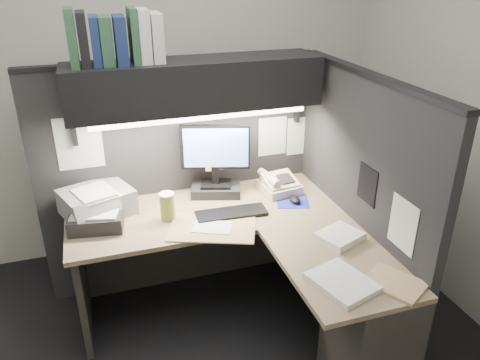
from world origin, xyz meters
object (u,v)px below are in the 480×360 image
(overhead_shelf, at_px, (196,84))
(telephone, at_px, (279,185))
(printer, at_px, (97,202))
(keyboard, at_px, (231,213))
(notebook_stack, at_px, (97,219))
(desk, at_px, (283,289))
(coffee_cup, at_px, (167,207))
(monitor, at_px, (216,168))

(overhead_shelf, height_order, telephone, overhead_shelf)
(overhead_shelf, relative_size, printer, 3.88)
(telephone, bearing_deg, keyboard, -159.33)
(overhead_shelf, bearing_deg, telephone, -8.96)
(keyboard, xyz_separation_m, notebook_stack, (-0.81, 0.12, 0.04))
(overhead_shelf, distance_m, telephone, 0.90)
(overhead_shelf, height_order, notebook_stack, overhead_shelf)
(desk, bearing_deg, coffee_cup, 137.33)
(keyboard, distance_m, coffee_cup, 0.40)
(overhead_shelf, xyz_separation_m, notebook_stack, (-0.68, -0.18, -0.72))
(coffee_cup, bearing_deg, printer, 152.09)
(desk, height_order, printer, printer)
(coffee_cup, distance_m, notebook_stack, 0.42)
(monitor, relative_size, keyboard, 1.11)
(coffee_cup, relative_size, notebook_stack, 0.54)
(overhead_shelf, height_order, monitor, overhead_shelf)
(keyboard, bearing_deg, coffee_cup, 172.46)
(desk, relative_size, coffee_cup, 10.19)
(printer, distance_m, notebook_stack, 0.17)
(coffee_cup, height_order, notebook_stack, coffee_cup)
(keyboard, bearing_deg, printer, 162.90)
(desk, bearing_deg, overhead_shelf, 111.79)
(coffee_cup, relative_size, printer, 0.42)
(printer, bearing_deg, overhead_shelf, -19.10)
(overhead_shelf, bearing_deg, desk, -68.21)
(telephone, distance_m, coffee_cup, 0.82)
(notebook_stack, bearing_deg, desk, -30.03)
(coffee_cup, distance_m, printer, 0.46)
(desk, relative_size, printer, 4.26)
(desk, xyz_separation_m, coffee_cup, (-0.56, 0.52, 0.37))
(notebook_stack, bearing_deg, monitor, 13.58)
(monitor, height_order, printer, monitor)
(keyboard, height_order, telephone, telephone)
(overhead_shelf, bearing_deg, keyboard, -67.39)
(desk, height_order, keyboard, keyboard)
(coffee_cup, bearing_deg, telephone, 10.54)
(keyboard, xyz_separation_m, telephone, (0.41, 0.22, 0.04))
(telephone, relative_size, notebook_stack, 0.82)
(printer, bearing_deg, notebook_stack, -115.43)
(telephone, bearing_deg, notebook_stack, 177.50)
(telephone, bearing_deg, desk, -116.95)
(desk, relative_size, monitor, 3.43)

